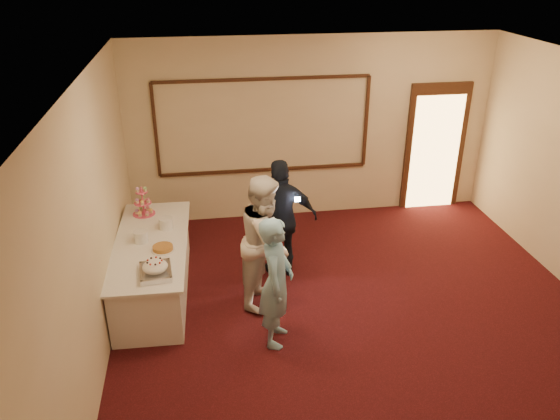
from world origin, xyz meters
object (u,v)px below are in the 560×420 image
object	(u,v)px
tart	(163,248)
pavlova_tray	(155,269)
plate_stack_a	(141,237)
guest	(281,219)
man	(276,282)
buffet_table	(153,267)
woman	(266,241)
plate_stack_b	(166,223)
cupcake_stand	(143,204)

from	to	relation	value
tart	pavlova_tray	bearing A→B (deg)	-96.00
plate_stack_a	guest	size ratio (longest dim) A/B	0.11
guest	tart	bearing A→B (deg)	14.39
pavlova_tray	man	world-z (taller)	man
buffet_table	plate_stack_a	xyz separation A→B (m)	(-0.11, 0.01, 0.46)
pavlova_tray	man	distance (m)	1.41
plate_stack_a	tart	bearing A→B (deg)	-42.19
tart	woman	world-z (taller)	woman
plate_stack_b	woman	xyz separation A→B (m)	(1.26, -0.72, 0.02)
cupcake_stand	tart	world-z (taller)	cupcake_stand
plate_stack_a	plate_stack_b	xyz separation A→B (m)	(0.30, 0.33, 0.00)
buffet_table	guest	bearing A→B (deg)	7.12
buffet_table	cupcake_stand	distance (m)	1.01
plate_stack_a	man	size ratio (longest dim) A/B	0.12
cupcake_stand	woman	xyz separation A→B (m)	(1.58, -1.22, -0.07)
plate_stack_a	buffet_table	bearing A→B (deg)	-5.70
pavlova_tray	cupcake_stand	size ratio (longest dim) A/B	1.12
woman	guest	xyz separation A→B (m)	(0.28, 0.59, -0.02)
buffet_table	guest	xyz separation A→B (m)	(1.73, 0.22, 0.46)
plate_stack_a	guest	bearing A→B (deg)	6.34
pavlova_tray	guest	bearing A→B (deg)	32.12
cupcake_stand	woman	world-z (taller)	woman
pavlova_tray	tart	distance (m)	0.56
woman	guest	distance (m)	0.66
pavlova_tray	plate_stack_a	size ratio (longest dim) A/B	2.78
buffet_table	tart	distance (m)	0.51
cupcake_stand	plate_stack_a	distance (m)	0.84
buffet_table	guest	distance (m)	1.81
buffet_table	woman	xyz separation A→B (m)	(1.45, -0.38, 0.48)
cupcake_stand	plate_stack_b	world-z (taller)	cupcake_stand
buffet_table	pavlova_tray	bearing A→B (deg)	-82.21
pavlova_tray	guest	distance (m)	1.91
cupcake_stand	tart	size ratio (longest dim) A/B	1.56
buffet_table	tart	world-z (taller)	tart
tart	guest	xyz separation A→B (m)	(1.56, 0.46, 0.05)
cupcake_stand	man	distance (m)	2.60
pavlova_tray	plate_stack_b	xyz separation A→B (m)	(0.08, 1.14, 0.00)
man	woman	world-z (taller)	woman
plate_stack_b	tart	size ratio (longest dim) A/B	0.65
pavlova_tray	cupcake_stand	bearing A→B (deg)	98.52
tart	plate_stack_b	bearing A→B (deg)	87.78
plate_stack_a	plate_stack_b	bearing A→B (deg)	47.07
guest	plate_stack_b	bearing A→B (deg)	-6.58
man	guest	bearing A→B (deg)	5.17
plate_stack_b	guest	world-z (taller)	guest
tart	woman	size ratio (longest dim) A/B	0.17
pavlova_tray	guest	xyz separation A→B (m)	(1.62, 1.02, 0.00)
buffet_table	man	bearing A→B (deg)	-39.80
plate_stack_b	tart	bearing A→B (deg)	-92.22
plate_stack_a	tart	world-z (taller)	plate_stack_a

